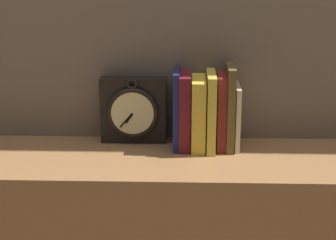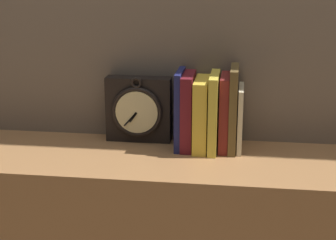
# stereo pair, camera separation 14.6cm
# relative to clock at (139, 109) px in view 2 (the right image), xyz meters

# --- Properties ---
(clock) EXTENTS (0.19, 0.07, 0.19)m
(clock) POSITION_rel_clock_xyz_m (0.00, 0.00, 0.00)
(clock) COLOR black
(clock) RESTS_ON bookshelf
(book_slot0_navy) EXTENTS (0.02, 0.13, 0.22)m
(book_slot0_navy) POSITION_rel_clock_xyz_m (0.12, -0.03, 0.01)
(book_slot0_navy) COLOR navy
(book_slot0_navy) RESTS_ON bookshelf
(book_slot1_maroon) EXTENTS (0.03, 0.13, 0.21)m
(book_slot1_maroon) POSITION_rel_clock_xyz_m (0.15, -0.04, 0.01)
(book_slot1_maroon) COLOR maroon
(book_slot1_maroon) RESTS_ON bookshelf
(book_slot2_yellow) EXTENTS (0.04, 0.14, 0.20)m
(book_slot2_yellow) POSITION_rel_clock_xyz_m (0.18, -0.04, 0.00)
(book_slot2_yellow) COLOR yellow
(book_slot2_yellow) RESTS_ON bookshelf
(book_slot3_yellow) EXTENTS (0.02, 0.15, 0.21)m
(book_slot3_yellow) POSITION_rel_clock_xyz_m (0.22, -0.04, 0.01)
(book_slot3_yellow) COLOR yellow
(book_slot3_yellow) RESTS_ON bookshelf
(book_slot4_maroon) EXTENTS (0.03, 0.13, 0.21)m
(book_slot4_maroon) POSITION_rel_clock_xyz_m (0.25, -0.03, 0.01)
(book_slot4_maroon) COLOR maroon
(book_slot4_maroon) RESTS_ON bookshelf
(book_slot5_brown) EXTENTS (0.02, 0.14, 0.23)m
(book_slot5_brown) POSITION_rel_clock_xyz_m (0.27, -0.04, 0.02)
(book_slot5_brown) COLOR brown
(book_slot5_brown) RESTS_ON bookshelf
(book_slot6_cream) EXTENTS (0.01, 0.13, 0.18)m
(book_slot6_cream) POSITION_rel_clock_xyz_m (0.29, -0.03, -0.00)
(book_slot6_cream) COLOR beige
(book_slot6_cream) RESTS_ON bookshelf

